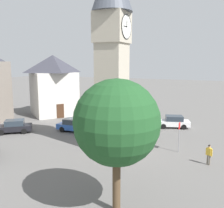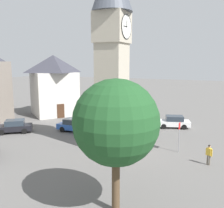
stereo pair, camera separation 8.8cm
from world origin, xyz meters
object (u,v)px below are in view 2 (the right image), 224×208
Objects in this scene: clock_tower at (112,37)px; car_green_alley at (74,125)px; pedestrian at (209,153)px; tree at (116,123)px; building_terrace_right at (54,85)px; car_black_far at (123,123)px; road_sign at (179,132)px; car_silver_kerb at (173,122)px; car_blue_kerb at (14,126)px.

car_green_alley is at bearing -118.66° from clock_tower.
tree is at bearing -23.57° from pedestrian.
building_terrace_right reaches higher than tree.
car_black_far is 9.70m from road_sign.
car_green_alley is at bearing -55.71° from car_silver_kerb.
tree reaches higher than car_black_far.
car_green_alley is 17.58m from tree.
clock_tower reaches higher than car_silver_kerb.
building_terrace_right reaches higher than car_green_alley.
car_silver_kerb is 1.00× the size of car_black_far.
car_blue_kerb and car_silver_kerb have the same top height.
pedestrian is (7.23, 10.77, 0.25)m from car_black_far.
car_blue_kerb is at bearing -90.64° from clock_tower.
building_terrace_right is (-10.50, -2.42, 3.97)m from car_blue_kerb.
road_sign reaches higher than car_silver_kerb.
tree is (19.61, 1.22, 4.31)m from car_silver_kerb.
car_black_far is 0.60× the size of tree.
car_green_alley is (6.98, -10.24, 0.00)m from car_silver_kerb.
road_sign is at bearing 67.92° from building_terrace_right.
car_silver_kerb is 19.11m from building_terrace_right.
tree is (9.10, -3.97, 4.06)m from pedestrian.
tree reaches higher than car_silver_kerb.
clock_tower is 4.21× the size of car_green_alley.
car_silver_kerb is 1.59× the size of road_sign.
car_black_far is 18.21m from tree.
car_silver_kerb is at bearing -153.71° from pedestrian.
pedestrian is at bearing 56.12° from car_black_far.
car_black_far is (3.27, -5.58, 0.00)m from car_silver_kerb.
car_silver_kerb is 9.04m from road_sign.
clock_tower is 19.48m from building_terrace_right.
clock_tower is 12.36m from car_black_far.
road_sign reaches higher than pedestrian.
tree is at bearing 3.56° from car_silver_kerb.
car_black_far is 5.95m from car_green_alley.
tree is at bearing 45.56° from building_terrace_right.
clock_tower is 11.33m from tree.
clock_tower is 12.70m from pedestrian.
clock_tower reaches higher than car_green_alley.
road_sign is at bearing 56.12° from car_black_far.
clock_tower reaches higher than building_terrace_right.
pedestrian reaches higher than car_silver_kerb.
pedestrian is (10.51, 5.19, 0.25)m from car_silver_kerb.
car_green_alley is (-3.60, 6.03, 0.00)m from car_blue_kerb.
clock_tower is 14.80m from car_silver_kerb.
tree is 2.64× the size of road_sign.
building_terrace_right is at bearing -129.21° from car_green_alley.
car_blue_kerb is at bearing -89.80° from pedestrian.
clock_tower reaches higher than tree.
car_blue_kerb is 1.52× the size of road_sign.
tree is 11.48m from road_sign.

